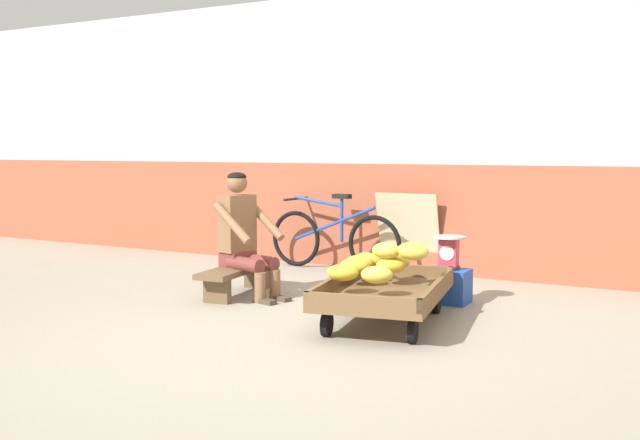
{
  "coord_description": "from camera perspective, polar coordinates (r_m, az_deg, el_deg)",
  "views": [
    {
      "loc": [
        2.74,
        -4.24,
        1.36
      ],
      "look_at": [
        -0.27,
        1.21,
        0.75
      ],
      "focal_mm": 41.37,
      "sensor_mm": 36.0,
      "label": 1
    }
  ],
  "objects": [
    {
      "name": "weighing_scale",
      "position": [
        6.55,
        9.93,
        -2.45
      ],
      "size": [
        0.3,
        0.3,
        0.29
      ],
      "color": "#28282D",
      "rests_on": "plastic_crate"
    },
    {
      "name": "vendor_seated",
      "position": [
        6.76,
        -5.91,
        -1.17
      ],
      "size": [
        0.73,
        0.57,
        1.14
      ],
      "color": "brown",
      "rests_on": "ground"
    },
    {
      "name": "banana_pile",
      "position": [
        5.87,
        4.66,
        -3.22
      ],
      "size": [
        0.77,
        0.95,
        0.26
      ],
      "color": "gold",
      "rests_on": "banana_cart"
    },
    {
      "name": "ground_plane",
      "position": [
        5.23,
        -3.91,
        -9.49
      ],
      "size": [
        80.0,
        80.0,
        0.0
      ],
      "primitive_type": "plane",
      "color": "gray"
    },
    {
      "name": "back_wall",
      "position": [
        8.11,
        9.18,
        6.82
      ],
      "size": [
        16.0,
        0.3,
        3.09
      ],
      "color": "#A35138",
      "rests_on": "ground"
    },
    {
      "name": "low_bench",
      "position": [
        6.88,
        -6.37,
        -4.15
      ],
      "size": [
        0.43,
        1.13,
        0.27
      ],
      "color": "brown",
      "rests_on": "ground"
    },
    {
      "name": "sign_board",
      "position": [
        8.08,
        6.88,
        -1.02
      ],
      "size": [
        0.7,
        0.25,
        0.88
      ],
      "color": "#C6B289",
      "rests_on": "ground"
    },
    {
      "name": "shopping_bag",
      "position": [
        6.29,
        7.69,
        -5.83
      ],
      "size": [
        0.18,
        0.12,
        0.24
      ],
      "primitive_type": "cube",
      "color": "silver",
      "rests_on": "ground"
    },
    {
      "name": "plastic_crate",
      "position": [
        6.6,
        9.88,
        -5.06
      ],
      "size": [
        0.36,
        0.28,
        0.3
      ],
      "color": "#234CA8",
      "rests_on": "ground"
    },
    {
      "name": "bicycle_near_left",
      "position": [
        8.23,
        1.06,
        -1.45
      ],
      "size": [
        1.66,
        0.48,
        0.86
      ],
      "color": "black",
      "rests_on": "ground"
    },
    {
      "name": "banana_cart",
      "position": [
        5.74,
        5.09,
        -5.68
      ],
      "size": [
        1.09,
        1.57,
        0.36
      ],
      "color": "brown",
      "rests_on": "ground"
    }
  ]
}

